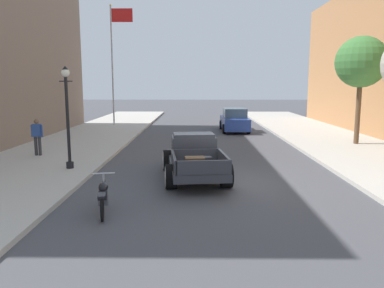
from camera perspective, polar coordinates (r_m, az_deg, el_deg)
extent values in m
plane|color=#47474C|center=(13.33, 3.64, -5.64)|extent=(140.00, 140.00, 0.00)
cube|color=#B7B2A8|center=(14.82, -25.70, -4.73)|extent=(5.50, 64.00, 0.15)
cube|color=#333338|center=(13.74, 0.37, -2.86)|extent=(2.29, 5.06, 0.24)
cube|color=#333338|center=(13.99, 0.22, -0.49)|extent=(1.67, 1.27, 0.80)
cube|color=#333338|center=(13.87, 0.24, 1.35)|extent=(1.53, 1.09, 0.12)
cube|color=#3D4C5B|center=(14.52, -0.01, 0.50)|extent=(1.32, 0.19, 0.44)
cube|color=#333338|center=(15.29, -0.28, -0.21)|extent=(1.48, 1.64, 0.52)
cube|color=silver|center=(16.08, -0.54, 0.16)|extent=(0.69, 0.17, 0.47)
cube|color=#333338|center=(12.35, 1.05, -3.54)|extent=(1.91, 2.27, 0.04)
cube|color=#333338|center=(12.24, -2.72, -2.62)|extent=(0.31, 2.10, 0.44)
cube|color=#333338|center=(12.43, 4.77, -2.46)|extent=(0.31, 2.10, 0.44)
cube|color=#333338|center=(11.33, 1.65, -3.55)|extent=(1.62, 0.26, 0.44)
cube|color=#333338|center=(13.29, 0.55, -1.69)|extent=(1.62, 0.26, 0.44)
cylinder|color=black|center=(15.03, -3.58, -2.41)|extent=(0.45, 0.83, 0.80)
cylinder|color=silver|center=(15.02, -4.29, -2.42)|extent=(0.08, 0.65, 0.66)
cylinder|color=silver|center=(15.02, -4.32, -2.42)|extent=(0.05, 0.24, 0.24)
cylinder|color=black|center=(15.19, 3.21, -2.28)|extent=(0.45, 0.83, 0.80)
cylinder|color=silver|center=(15.22, 3.90, -2.26)|extent=(0.08, 0.65, 0.66)
cylinder|color=silver|center=(15.22, 3.93, -2.26)|extent=(0.05, 0.24, 0.24)
cylinder|color=black|center=(12.40, -3.12, -4.84)|extent=(0.45, 0.83, 0.80)
cylinder|color=silver|center=(12.39, -3.98, -4.85)|extent=(0.08, 0.65, 0.66)
cylinder|color=silver|center=(12.39, -4.02, -4.86)|extent=(0.05, 0.24, 0.24)
cylinder|color=black|center=(12.60, 5.09, -4.64)|extent=(0.45, 0.83, 0.80)
cylinder|color=silver|center=(12.63, 5.92, -4.61)|extent=(0.08, 0.65, 0.66)
cylinder|color=silver|center=(12.64, 5.96, -4.61)|extent=(0.05, 0.24, 0.24)
cube|color=brown|center=(11.95, 0.39, -2.89)|extent=(0.64, 0.50, 0.40)
cube|color=#3D2D1E|center=(11.95, 0.39, -2.89)|extent=(0.62, 0.12, 0.42)
cube|color=#2D2D33|center=(12.64, 1.89, -2.52)|extent=(0.50, 0.41, 0.28)
torus|color=black|center=(11.17, -12.88, -6.95)|extent=(0.20, 0.67, 0.67)
torus|color=black|center=(9.78, -13.18, -9.25)|extent=(0.20, 0.67, 0.67)
cube|color=#4C4C51|center=(10.41, -13.04, -7.84)|extent=(0.32, 0.48, 0.28)
ellipsoid|color=black|center=(10.59, -13.03, -6.26)|extent=(0.36, 0.56, 0.24)
cube|color=black|center=(10.13, -13.12, -7.43)|extent=(0.33, 0.59, 0.10)
cylinder|color=silver|center=(11.03, -12.94, -5.53)|extent=(0.10, 0.26, 0.58)
cylinder|color=silver|center=(10.85, -13.02, -4.26)|extent=(0.61, 0.16, 0.04)
cube|color=black|center=(9.68, -13.25, -7.45)|extent=(0.26, 0.43, 0.06)
cube|color=#284293|center=(27.49, 6.29, 3.14)|extent=(1.79, 4.33, 0.80)
cube|color=#384C5B|center=(27.28, 6.35, 4.61)|extent=(1.55, 2.02, 0.64)
cylinder|color=black|center=(28.71, 4.35, 2.85)|extent=(0.23, 0.66, 0.66)
cylinder|color=black|center=(28.89, 7.62, 2.83)|extent=(0.23, 0.66, 0.66)
cylinder|color=black|center=(26.16, 4.80, 2.25)|extent=(0.23, 0.66, 0.66)
cylinder|color=black|center=(26.36, 8.38, 2.24)|extent=(0.23, 0.66, 0.66)
cylinder|color=#333338|center=(18.69, -22.13, -0.26)|extent=(0.14, 0.14, 0.86)
cylinder|color=#333338|center=(18.62, -21.62, -0.26)|extent=(0.14, 0.14, 0.86)
cube|color=#2D4C93|center=(18.57, -22.00, 1.91)|extent=(0.36, 0.22, 0.56)
cylinder|color=#2D4C93|center=(18.66, -22.62, 1.81)|extent=(0.09, 0.09, 0.54)
cylinder|color=#2D4C93|center=(18.49, -21.37, 1.83)|extent=(0.09, 0.09, 0.54)
sphere|color=brown|center=(18.53, -22.07, 3.13)|extent=(0.22, 0.22, 0.22)
cylinder|color=black|center=(15.46, -17.63, -2.98)|extent=(0.28, 0.28, 0.24)
cylinder|color=black|center=(15.21, -17.94, 3.37)|extent=(0.12, 0.12, 3.20)
cylinder|color=black|center=(15.15, -18.20, 8.83)|extent=(0.50, 0.04, 0.04)
sphere|color=silver|center=(15.16, -18.26, 10.00)|extent=(0.32, 0.32, 0.32)
cone|color=black|center=(15.17, -18.29, 10.68)|extent=(0.24, 0.24, 0.14)
cylinder|color=#B2B2B7|center=(31.00, -11.72, 11.13)|extent=(0.12, 0.12, 9.00)
sphere|color=gold|center=(31.53, -12.00, 19.47)|extent=(0.16, 0.16, 0.16)
cube|color=red|center=(31.23, -10.33, 18.26)|extent=(1.60, 0.03, 1.00)
cylinder|color=brown|center=(22.45, 23.37, 4.27)|extent=(0.26, 0.26, 3.33)
sphere|color=#3D7538|center=(22.43, 23.80, 11.08)|extent=(2.68, 2.68, 2.68)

